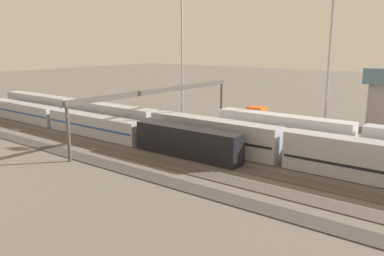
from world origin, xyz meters
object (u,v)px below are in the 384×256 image
object	(u,v)px
train_on_track_4	(155,125)
control_tower	(381,94)
signal_gantry	(161,94)
train_on_track_5	(86,123)
train_on_track_1	(270,124)
light_mast_0	(332,22)
train_on_track_2	(359,141)
light_mast_2	(182,38)

from	to	relation	value
train_on_track_4	control_tower	xyz separation A→B (m)	(-29.14, -33.12, 4.48)
train_on_track_4	signal_gantry	bearing A→B (deg)	-74.68
train_on_track_5	train_on_track_4	distance (m)	13.65
train_on_track_4	train_on_track_1	xyz separation A→B (m)	(-14.61, -15.00, -0.45)
light_mast_0	control_tower	bearing A→B (deg)	-124.70
train_on_track_2	light_mast_2	world-z (taller)	light_mast_2
train_on_track_4	light_mast_0	bearing A→B (deg)	-133.97
train_on_track_1	light_mast_0	size ratio (longest dim) A/B	0.31
train_on_track_5	control_tower	bearing A→B (deg)	-137.66
train_on_track_4	train_on_track_5	bearing A→B (deg)	21.50
train_on_track_1	signal_gantry	bearing A→B (deg)	39.25
train_on_track_4	train_on_track_1	world-z (taller)	same
train_on_track_5	train_on_track_4	size ratio (longest dim) A/B	0.69
light_mast_2	signal_gantry	world-z (taller)	light_mast_2
train_on_track_2	control_tower	size ratio (longest dim) A/B	3.92
train_on_track_5	light_mast_0	size ratio (longest dim) A/B	2.03
train_on_track_1	signal_gantry	xyz separation A→B (m)	(15.30, 12.50, 5.58)
train_on_track_5	train_on_track_2	size ratio (longest dim) A/B	1.41
train_on_track_4	train_on_track_2	xyz separation A→B (m)	(-31.53, -10.00, 0.00)
light_mast_2	control_tower	size ratio (longest dim) A/B	2.36
light_mast_0	train_on_track_5	bearing A→B (deg)	38.72
signal_gantry	train_on_track_4	bearing A→B (deg)	105.32
light_mast_0	light_mast_2	size ratio (longest dim) A/B	1.15
train_on_track_4	control_tower	world-z (taller)	control_tower
train_on_track_2	train_on_track_1	bearing A→B (deg)	-16.46
light_mast_2	train_on_track_1	bearing A→B (deg)	163.47
light_mast_0	control_tower	world-z (taller)	light_mast_0
train_on_track_4	control_tower	size ratio (longest dim) A/B	7.95
train_on_track_1	train_on_track_2	distance (m)	17.65
train_on_track_5	train_on_track_1	distance (m)	33.85
train_on_track_2	light_mast_2	bearing A→B (deg)	-16.51
light_mast_2	control_tower	distance (m)	44.25
train_on_track_5	train_on_track_1	bearing A→B (deg)	-143.78
signal_gantry	train_on_track_2	bearing A→B (deg)	-166.90
train_on_track_5	train_on_track_2	distance (m)	46.70
train_on_track_4	light_mast_2	bearing A→B (deg)	-61.43
train_on_track_1	light_mast_2	xyz separation A→B (m)	(27.17, -8.07, 15.79)
train_on_track_2	control_tower	distance (m)	23.67
train_on_track_5	light_mast_2	size ratio (longest dim) A/B	2.34
control_tower	light_mast_2	bearing A→B (deg)	13.55
train_on_track_1	train_on_track_2	size ratio (longest dim) A/B	0.21
train_on_track_1	signal_gantry	distance (m)	20.53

